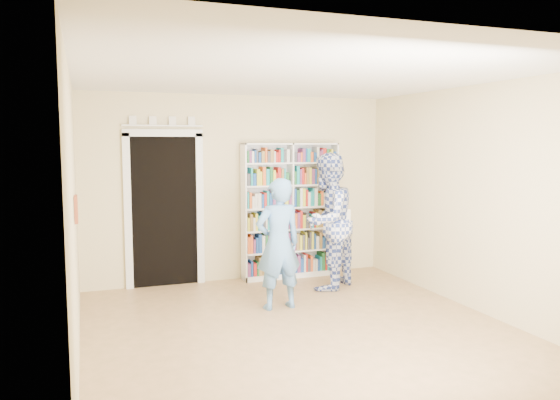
# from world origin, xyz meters

# --- Properties ---
(floor) EXTENTS (5.00, 5.00, 0.00)m
(floor) POSITION_xyz_m (0.00, 0.00, 0.00)
(floor) COLOR olive
(floor) RESTS_ON ground
(ceiling) EXTENTS (5.00, 5.00, 0.00)m
(ceiling) POSITION_xyz_m (0.00, 0.00, 2.70)
(ceiling) COLOR white
(ceiling) RESTS_ON wall_back
(wall_back) EXTENTS (4.50, 0.00, 4.50)m
(wall_back) POSITION_xyz_m (0.00, 2.50, 1.35)
(wall_back) COLOR beige
(wall_back) RESTS_ON floor
(wall_left) EXTENTS (0.00, 5.00, 5.00)m
(wall_left) POSITION_xyz_m (-2.25, 0.00, 1.35)
(wall_left) COLOR beige
(wall_left) RESTS_ON floor
(wall_right) EXTENTS (0.00, 5.00, 5.00)m
(wall_right) POSITION_xyz_m (2.25, 0.00, 1.35)
(wall_right) COLOR beige
(wall_right) RESTS_ON floor
(bookshelf) EXTENTS (1.46, 0.27, 2.01)m
(bookshelf) POSITION_xyz_m (0.73, 2.34, 1.02)
(bookshelf) COLOR white
(bookshelf) RESTS_ON floor
(doorway) EXTENTS (1.10, 0.08, 2.43)m
(doorway) POSITION_xyz_m (-1.10, 2.48, 1.18)
(doorway) COLOR black
(doorway) RESTS_ON floor
(wall_art) EXTENTS (0.03, 0.25, 0.25)m
(wall_art) POSITION_xyz_m (-2.23, 0.20, 1.40)
(wall_art) COLOR brown
(wall_art) RESTS_ON wall_left
(man_blue) EXTENTS (0.61, 0.42, 1.60)m
(man_blue) POSITION_xyz_m (0.04, 0.92, 0.80)
(man_blue) COLOR #598CC7
(man_blue) RESTS_ON floor
(man_plaid) EXTENTS (1.16, 1.12, 1.88)m
(man_plaid) POSITION_xyz_m (0.98, 1.56, 0.94)
(man_plaid) COLOR #304492
(man_plaid) RESTS_ON floor
(paper_sheet) EXTENTS (0.20, 0.05, 0.29)m
(paper_sheet) POSITION_xyz_m (1.15, 1.37, 0.97)
(paper_sheet) COLOR white
(paper_sheet) RESTS_ON man_plaid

